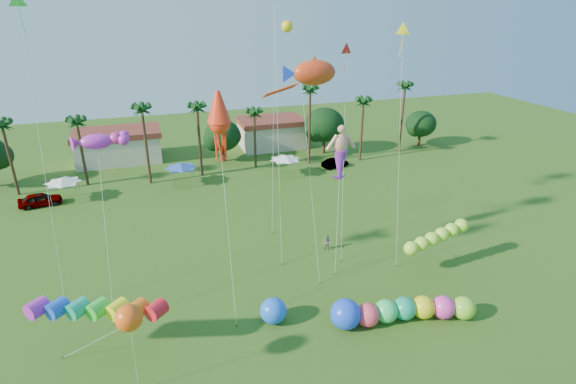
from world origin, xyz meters
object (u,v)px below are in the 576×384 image
object	(u,v)px
car_a	(40,199)
caterpillar_inflatable	(397,311)
blue_ball	(273,311)
spectator_b	(327,243)
car_b	(335,163)

from	to	relation	value
car_a	caterpillar_inflatable	xyz separation A→B (m)	(29.35, -31.65, 0.16)
caterpillar_inflatable	blue_ball	size ratio (longest dim) A/B	5.59
spectator_b	caterpillar_inflatable	bearing A→B (deg)	-29.46
spectator_b	caterpillar_inflatable	distance (m)	11.57
car_a	blue_ball	size ratio (longest dim) A/B	2.34
car_a	spectator_b	size ratio (longest dim) A/B	2.98
spectator_b	blue_ball	distance (m)	11.81
car_a	caterpillar_inflatable	world-z (taller)	caterpillar_inflatable
car_a	blue_ball	bearing A→B (deg)	-153.61
blue_ball	caterpillar_inflatable	bearing A→B (deg)	-17.49
car_b	caterpillar_inflatable	distance (m)	34.67
car_a	blue_ball	distance (m)	35.36
spectator_b	blue_ball	bearing A→B (deg)	-76.52
car_a	car_b	size ratio (longest dim) A/B	1.16
car_a	spectator_b	bearing A→B (deg)	-134.26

